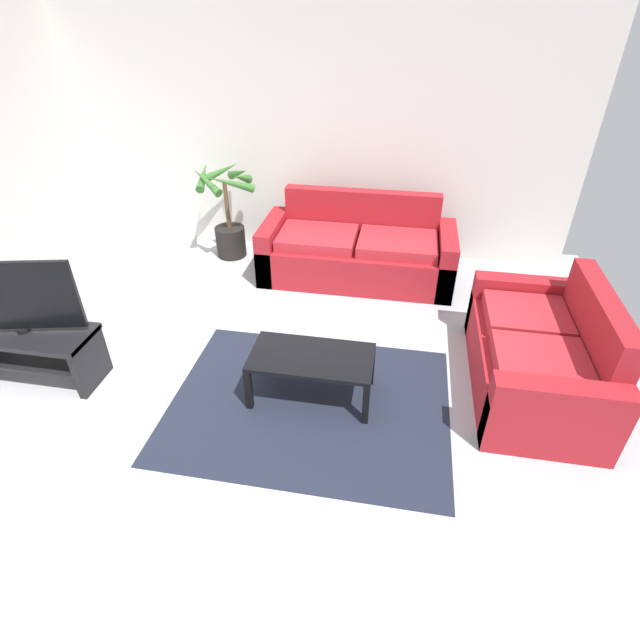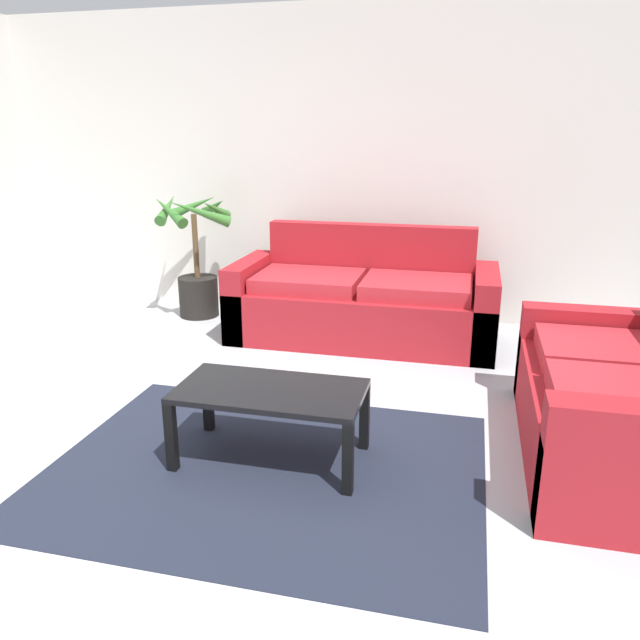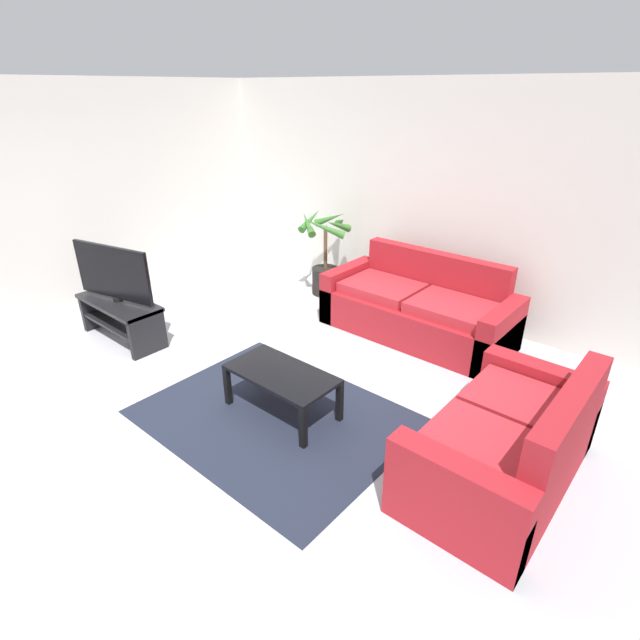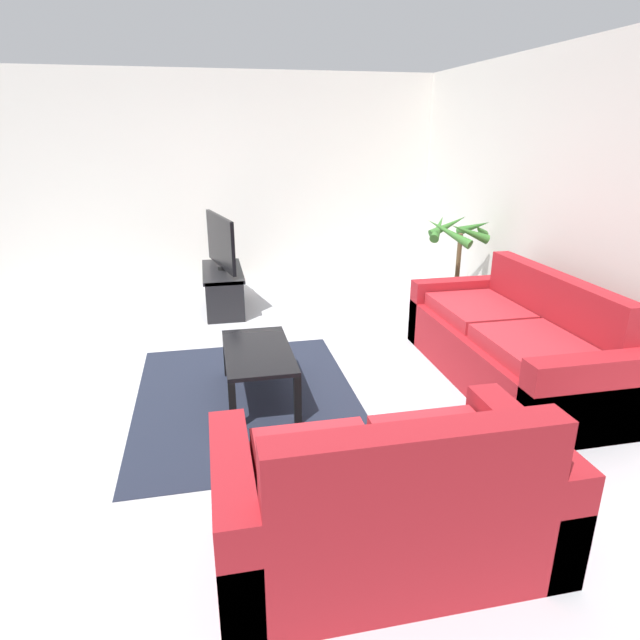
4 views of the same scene
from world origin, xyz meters
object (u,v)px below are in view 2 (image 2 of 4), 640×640
Objects in this scene: couch_main at (363,303)px; coffee_table at (270,398)px; potted_palm at (196,265)px; couch_loveseat at (624,407)px.

coffee_table is (-0.12, -2.08, 0.05)m from couch_main.
potted_palm is at bearing 170.97° from couch_main.
couch_main is at bearing 86.68° from coffee_table.
potted_palm is (-1.59, 0.25, 0.18)m from couch_main.
couch_main and couch_loveseat have the same top height.
couch_loveseat is at bearing -44.71° from couch_main.
couch_main is 1.86× the size of potted_palm.
potted_palm is (-3.25, 1.89, 0.19)m from couch_loveseat.
coffee_table is (-1.78, -0.44, 0.05)m from couch_loveseat.
couch_main is 1.31× the size of couch_loveseat.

